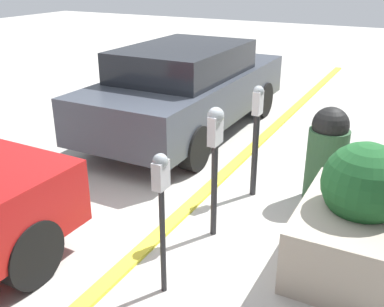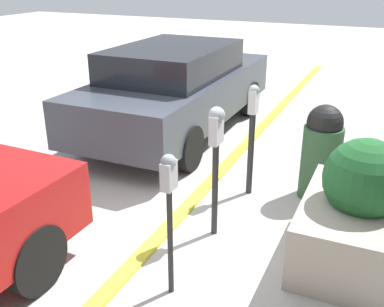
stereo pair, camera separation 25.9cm
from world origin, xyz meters
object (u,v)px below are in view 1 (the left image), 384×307
at_px(parking_meter_second, 215,146).
at_px(trash_bin, 327,155).
at_px(planter_box, 358,221).
at_px(parking_meter_middle, 256,128).
at_px(parked_car_middle, 188,87).
at_px(parking_meter_nearest, 161,194).

relative_size(parking_meter_second, trash_bin, 1.20).
height_order(planter_box, trash_bin, planter_box).
relative_size(parking_meter_middle, planter_box, 0.92).
distance_m(planter_box, parked_car_middle, 4.21).
relative_size(parking_meter_middle, parked_car_middle, 0.31).
height_order(planter_box, parked_car_middle, parked_car_middle).
bearing_deg(parked_car_middle, parking_meter_nearest, -154.97).
distance_m(parking_meter_middle, trash_bin, 0.91).
xyz_separation_m(parking_meter_nearest, parking_meter_second, (1.06, 0.00, 0.06)).
distance_m(parked_car_middle, trash_bin, 3.06).
bearing_deg(parking_meter_nearest, trash_bin, -19.90).
bearing_deg(parking_meter_middle, trash_bin, -71.71).
xyz_separation_m(parking_meter_nearest, parked_car_middle, (3.85, 1.82, -0.17)).
relative_size(parking_meter_middle, trash_bin, 1.18).
distance_m(parking_meter_nearest, trash_bin, 2.59).
xyz_separation_m(parking_meter_second, parking_meter_middle, (1.08, -0.05, -0.14)).
bearing_deg(parked_car_middle, trash_bin, -118.49).
xyz_separation_m(parking_meter_second, parked_car_middle, (2.79, 1.81, -0.23)).
height_order(parking_meter_nearest, parking_meter_second, parking_meter_second).
distance_m(parking_meter_second, parked_car_middle, 3.34).
height_order(parking_meter_middle, parked_car_middle, parked_car_middle).
height_order(parking_meter_middle, trash_bin, parking_meter_middle).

